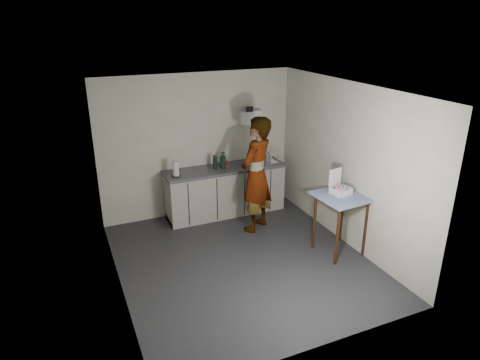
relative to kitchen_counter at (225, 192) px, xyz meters
name	(u,v)px	position (x,y,z in m)	size (l,w,h in m)	color
ground	(242,261)	(-0.40, -1.70, -0.43)	(4.00, 4.00, 0.00)	#26272B
wall_back	(198,145)	(-0.40, 0.29, 0.87)	(3.60, 0.02, 2.60)	beige
wall_right	(346,165)	(1.39, -1.70, 0.87)	(0.02, 4.00, 2.60)	beige
wall_left	(113,202)	(-2.19, -1.70, 0.87)	(0.02, 4.00, 2.60)	beige
ceiling	(243,90)	(-0.40, -1.70, 2.17)	(3.60, 4.00, 0.01)	white
kitchen_counter	(225,192)	(0.00, 0.00, 0.00)	(2.24, 0.62, 0.91)	black
wall_shelf	(250,117)	(0.60, 0.22, 1.32)	(0.42, 0.18, 0.37)	white
side_table	(342,203)	(1.10, -2.04, 0.42)	(0.80, 0.80, 0.97)	#3C1F0D
standing_man	(256,175)	(0.25, -0.80, 0.57)	(0.73, 0.48, 2.00)	#B2A593
soap_bottle	(223,160)	(-0.05, -0.03, 0.64)	(0.12, 0.12, 0.31)	black
soda_can	(226,164)	(0.03, 0.02, 0.54)	(0.06, 0.06, 0.12)	red
dark_bottle	(215,162)	(-0.19, 0.00, 0.61)	(0.07, 0.07, 0.25)	black
paper_towel	(176,169)	(-0.94, -0.09, 0.61)	(0.15, 0.15, 0.27)	black
dish_rack	(266,160)	(0.81, -0.06, 0.54)	(0.39, 0.29, 0.27)	white
bakery_box	(340,188)	(1.11, -1.96, 0.62)	(0.31, 0.32, 0.37)	white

